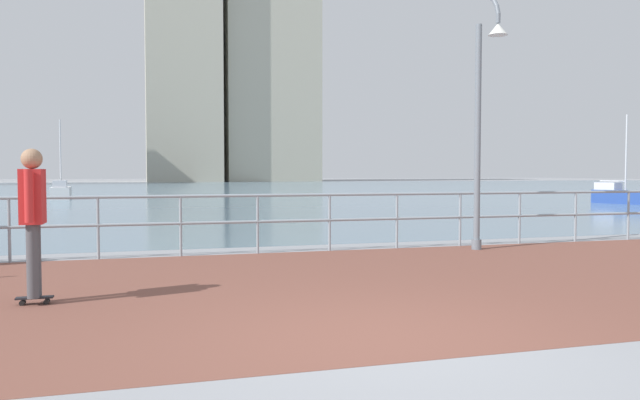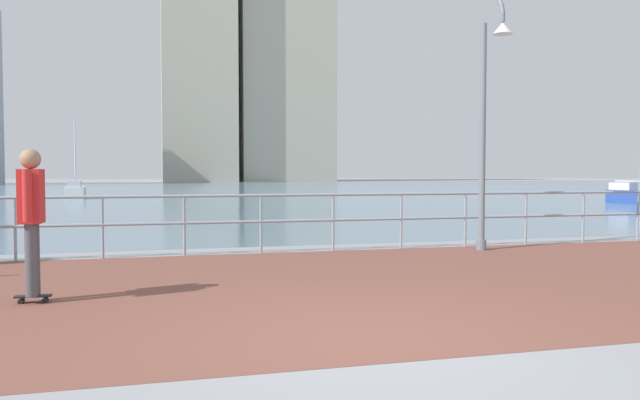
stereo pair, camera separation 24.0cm
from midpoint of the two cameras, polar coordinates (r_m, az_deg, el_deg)
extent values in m
plane|color=gray|center=(45.16, -12.16, 0.58)|extent=(220.00, 220.00, 0.00)
cube|color=brown|center=(8.27, -0.82, -7.93)|extent=(28.00, 6.85, 0.01)
cube|color=slate|center=(56.38, -12.66, 0.96)|extent=(180.00, 88.00, 0.00)
cylinder|color=#8C99A3|center=(11.59, -25.84, -2.49)|extent=(0.05, 0.05, 1.08)
cylinder|color=#8C99A3|center=(11.40, -18.91, -2.45)|extent=(0.05, 0.05, 1.08)
cylinder|color=#8C99A3|center=(11.38, -11.86, -2.37)|extent=(0.05, 0.05, 1.08)
cylinder|color=#8C99A3|center=(11.53, -4.89, -2.26)|extent=(0.05, 0.05, 1.08)
cylinder|color=#8C99A3|center=(11.85, 1.80, -2.13)|extent=(0.05, 0.05, 1.08)
cylinder|color=#8C99A3|center=(12.31, 8.07, -1.97)|extent=(0.05, 0.05, 1.08)
cylinder|color=#8C99A3|center=(12.92, 13.81, -1.81)|extent=(0.05, 0.05, 1.08)
cylinder|color=#8C99A3|center=(13.64, 18.99, -1.65)|extent=(0.05, 0.05, 1.08)
cylinder|color=#8C99A3|center=(14.46, 23.61, -1.49)|extent=(0.05, 0.05, 1.08)
cylinder|color=#8C99A3|center=(15.37, 27.72, -1.35)|extent=(0.05, 0.05, 1.08)
cylinder|color=#8C99A3|center=(11.50, -4.90, 0.43)|extent=(25.20, 0.06, 0.06)
cylinder|color=#8C99A3|center=(11.53, -4.89, -2.00)|extent=(25.20, 0.06, 0.06)
cylinder|color=slate|center=(12.45, 15.23, -4.03)|extent=(0.19, 0.19, 0.20)
cylinder|color=slate|center=(12.39, 15.34, 5.59)|extent=(0.12, 0.12, 4.37)
cylinder|color=slate|center=(12.42, 16.87, 17.14)|extent=(0.11, 0.17, 0.19)
cylinder|color=slate|center=(12.34, 17.06, 16.56)|extent=(0.10, 0.14, 0.19)
cylinder|color=slate|center=(12.29, 17.11, 15.87)|extent=(0.10, 0.10, 0.17)
cone|color=silver|center=(12.25, 17.10, 14.97)|extent=(0.36, 0.36, 0.22)
cylinder|color=black|center=(7.88, -25.18, -8.51)|extent=(0.06, 0.03, 0.06)
cylinder|color=black|center=(7.95, -25.06, -8.40)|extent=(0.06, 0.03, 0.06)
cylinder|color=black|center=(7.83, -23.32, -8.54)|extent=(0.06, 0.03, 0.06)
cylinder|color=black|center=(7.91, -23.23, -8.43)|extent=(0.06, 0.03, 0.06)
cube|color=black|center=(7.88, -24.21, -8.11)|extent=(0.40, 0.12, 0.02)
cylinder|color=#4C4C51|center=(7.74, -24.37, -5.10)|extent=(0.13, 0.13, 0.84)
cylinder|color=#4C4C51|center=(7.90, -24.16, -4.95)|extent=(0.13, 0.13, 0.84)
cube|color=red|center=(7.76, -24.36, 0.32)|extent=(0.24, 0.34, 0.62)
cylinder|color=red|center=(7.53, -24.68, 0.38)|extent=(0.09, 0.09, 0.59)
cylinder|color=red|center=(7.98, -24.06, 0.50)|extent=(0.09, 0.09, 0.59)
sphere|color=#A37A5B|center=(7.76, -24.42, 3.48)|extent=(0.23, 0.23, 0.23)
cube|color=white|center=(38.11, -21.50, 0.63)|extent=(1.21, 3.28, 0.69)
cube|color=silver|center=(37.13, -21.59, 1.41)|extent=(0.77, 1.20, 0.38)
cylinder|color=silver|center=(38.11, -21.55, 4.03)|extent=(0.08, 0.08, 3.84)
cylinder|color=silver|center=(37.39, -21.58, 1.83)|extent=(0.16, 1.45, 0.06)
cube|color=#284799|center=(33.13, 27.70, 0.22)|extent=(1.67, 3.20, 0.66)
cube|color=silver|center=(33.62, 26.42, 1.14)|extent=(0.91, 1.23, 0.36)
cylinder|color=silver|center=(33.48, 26.77, 1.57)|extent=(0.40, 1.35, 0.06)
cube|color=#B2AD99|center=(108.17, -11.24, 12.21)|extent=(11.76, 17.48, 39.48)
cube|color=#B2AD99|center=(111.60, -3.45, 13.28)|extent=(15.78, 15.11, 44.57)
camera|label=1|loc=(0.12, -89.25, 0.03)|focal=34.60mm
camera|label=2|loc=(0.12, 90.75, -0.03)|focal=34.60mm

